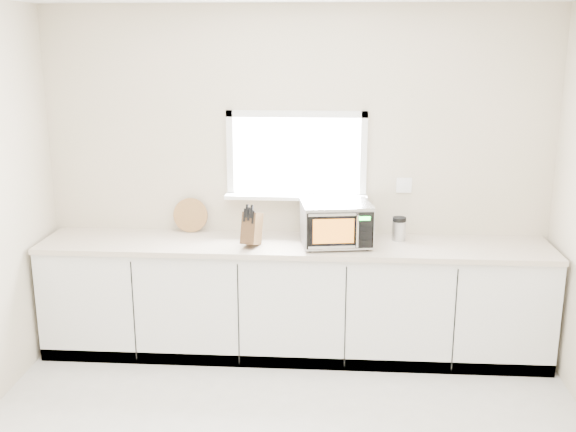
{
  "coord_description": "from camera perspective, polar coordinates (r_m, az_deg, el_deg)",
  "views": [
    {
      "loc": [
        0.3,
        -3.25,
        2.44
      ],
      "look_at": [
        -0.04,
        1.55,
        1.17
      ],
      "focal_mm": 42.0,
      "sensor_mm": 36.0,
      "label": 1
    }
  ],
  "objects": [
    {
      "name": "cutting_board",
      "position": [
        5.49,
        -8.26,
        0.07
      ],
      "size": [
        0.28,
        0.07,
        0.28
      ],
      "primitive_type": "cylinder",
      "rotation": [
        1.4,
        0.0,
        0.0
      ],
      "color": "#9F793D",
      "rests_on": "countertop"
    },
    {
      "name": "knife_block",
      "position": [
        5.06,
        -3.09,
        -1.0
      ],
      "size": [
        0.16,
        0.25,
        0.34
      ],
      "rotation": [
        0.0,
        0.0,
        -0.24
      ],
      "color": "#4F361C",
      "rests_on": "countertop"
    },
    {
      "name": "microwave",
      "position": [
        5.08,
        4.1,
        -0.62
      ],
      "size": [
        0.56,
        0.47,
        0.33
      ],
      "rotation": [
        0.0,
        0.0,
        0.16
      ],
      "color": "black",
      "rests_on": "countertop"
    },
    {
      "name": "countertop",
      "position": [
        5.18,
        0.52,
        -2.48
      ],
      "size": [
        3.92,
        0.64,
        0.04
      ],
      "primitive_type": "cube",
      "color": "beige",
      "rests_on": "cabinets"
    },
    {
      "name": "cabinets",
      "position": [
        5.35,
        0.51,
        -7.17
      ],
      "size": [
        3.92,
        0.6,
        0.88
      ],
      "primitive_type": "cube",
      "color": "silver",
      "rests_on": "ground"
    },
    {
      "name": "back_wall",
      "position": [
        5.36,
        0.74,
        3.22
      ],
      "size": [
        4.0,
        0.17,
        2.7
      ],
      "color": "beige",
      "rests_on": "ground"
    },
    {
      "name": "coffee_grinder",
      "position": [
        5.29,
        9.38,
        -1.06
      ],
      "size": [
        0.12,
        0.12,
        0.19
      ],
      "rotation": [
        0.0,
        0.0,
        -0.08
      ],
      "color": "#B0B3B8",
      "rests_on": "countertop"
    }
  ]
}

